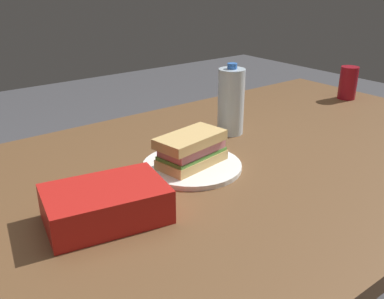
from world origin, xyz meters
The scene contains 6 objects.
dining_table centered at (0.00, 0.00, 0.65)m, with size 1.83×0.97×0.73m.
paper_plate centered at (0.06, -0.03, 0.74)m, with size 0.25×0.25×0.01m, color white.
sandwich centered at (0.06, -0.02, 0.78)m, with size 0.19×0.12×0.08m.
soda_can_red centered at (-0.79, -0.16, 0.79)m, with size 0.07×0.07×0.12m, color maroon.
chip_bag centered at (0.34, 0.06, 0.77)m, with size 0.23×0.15×0.07m, color red.
water_bottle_tall centered at (-0.18, -0.16, 0.83)m, with size 0.08×0.08×0.21m.
Camera 1 is at (0.65, 0.74, 1.18)m, focal length 40.12 mm.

